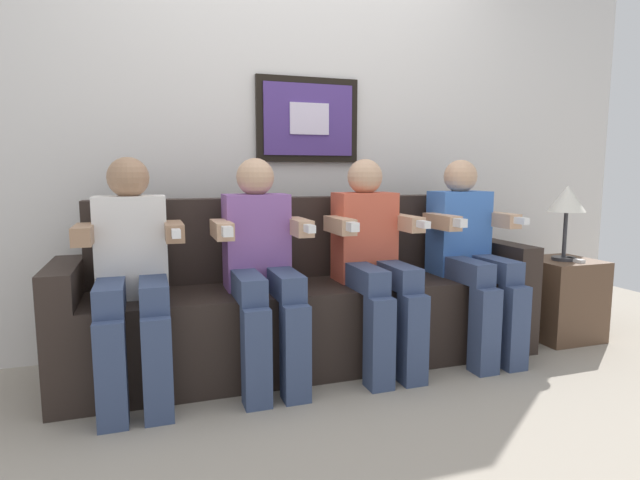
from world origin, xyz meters
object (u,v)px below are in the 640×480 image
(couch, at_px, (310,306))
(person_left_center, at_px, (262,261))
(side_table_right, at_px, (560,299))
(person_right_center, at_px, (373,255))
(person_rightmost, at_px, (470,250))
(table_lamp, at_px, (567,202))
(person_leftmost, at_px, (132,269))
(spare_remote_on_table, at_px, (575,260))

(couch, relative_size, person_left_center, 2.29)
(person_left_center, bearing_deg, side_table_right, 1.83)
(person_right_center, bearing_deg, person_rightmost, 0.00)
(couch, xyz_separation_m, side_table_right, (1.62, -0.11, -0.06))
(person_left_center, height_order, side_table_right, person_left_center)
(person_rightmost, bearing_deg, couch, 169.35)
(person_rightmost, xyz_separation_m, side_table_right, (0.72, 0.06, -0.36))
(couch, distance_m, table_lamp, 1.70)
(person_rightmost, bearing_deg, person_left_center, 180.00)
(side_table_right, relative_size, table_lamp, 1.09)
(person_left_center, distance_m, person_right_center, 0.60)
(person_leftmost, xyz_separation_m, person_right_center, (1.20, -0.00, 0.00))
(person_right_center, distance_m, side_table_right, 1.37)
(person_left_center, height_order, person_right_center, same)
(person_rightmost, height_order, spare_remote_on_table, person_rightmost)
(person_right_center, height_order, person_rightmost, same)
(spare_remote_on_table, bearing_deg, person_right_center, 178.76)
(person_right_center, bearing_deg, table_lamp, 1.65)
(table_lamp, bearing_deg, person_left_center, -178.87)
(couch, distance_m, person_right_center, 0.45)
(spare_remote_on_table, bearing_deg, side_table_right, 92.07)
(couch, distance_m, person_rightmost, 0.96)
(couch, xyz_separation_m, person_left_center, (-0.30, -0.17, 0.29))
(person_right_center, bearing_deg, spare_remote_on_table, -1.24)
(side_table_right, xyz_separation_m, table_lamp, (-0.02, -0.02, 0.61))
(person_right_center, bearing_deg, couch, 150.56)
(spare_remote_on_table, bearing_deg, couch, 173.06)
(person_right_center, relative_size, table_lamp, 2.41)
(person_rightmost, relative_size, spare_remote_on_table, 8.54)
(table_lamp, distance_m, spare_remote_on_table, 0.36)
(person_leftmost, bearing_deg, spare_remote_on_table, -0.66)
(person_leftmost, bearing_deg, side_table_right, 1.39)
(spare_remote_on_table, bearing_deg, table_lamp, 108.91)
(person_left_center, distance_m, person_rightmost, 1.20)
(person_right_center, bearing_deg, person_leftmost, 179.98)
(side_table_right, distance_m, spare_remote_on_table, 0.28)
(person_rightmost, relative_size, side_table_right, 2.22)
(person_rightmost, distance_m, side_table_right, 0.81)
(table_lamp, bearing_deg, side_table_right, 51.01)
(person_leftmost, xyz_separation_m, side_table_right, (2.52, 0.06, -0.36))
(person_leftmost, distance_m, person_right_center, 1.20)
(person_leftmost, bearing_deg, person_left_center, -0.04)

